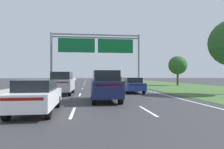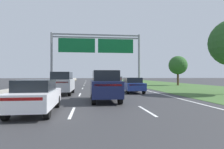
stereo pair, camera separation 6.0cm
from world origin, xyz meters
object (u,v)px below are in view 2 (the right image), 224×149
Objects in this scene: car_white_left_lane_sedan at (36,96)px; roadside_tree_mid at (178,65)px; car_silver_left_lane_suv at (62,83)px; car_navy_centre_lane_suv at (105,85)px; overhead_sign_gantry at (96,48)px; pickup_truck_grey at (114,79)px; car_blue_right_lane_sedan at (132,85)px.

roadside_tree_mid is at bearing -38.36° from car_white_left_lane_sedan.
car_navy_centre_lane_suv is at bearing -145.24° from car_silver_left_lane_suv.
car_navy_centre_lane_suv is (-0.23, -19.56, -5.25)m from overhead_sign_gantry.
pickup_truck_grey reaches higher than car_navy_centre_lane_suv.
overhead_sign_gantry reaches higher than car_blue_right_lane_sedan.
car_silver_left_lane_suv is at bearing -1.39° from car_white_left_lane_sedan.
car_blue_right_lane_sedan is at bearing -35.13° from car_white_left_lane_sedan.
overhead_sign_gantry is at bearing -10.25° from car_white_left_lane_sedan.
overhead_sign_gantry is 6.74m from pickup_truck_grey.
car_white_left_lane_sedan is (-7.05, -10.37, 0.00)m from car_blue_right_lane_sedan.
overhead_sign_gantry is 20.26m from car_navy_centre_lane_suv.
overhead_sign_gantry is 14.58m from car_blue_right_lane_sedan.
car_blue_right_lane_sedan and car_white_left_lane_sedan have the same top height.
car_blue_right_lane_sedan is 0.94× the size of car_silver_left_lane_suv.
car_silver_left_lane_suv reaches higher than car_white_left_lane_sedan.
car_blue_right_lane_sedan is (-0.17, -15.62, -0.26)m from pickup_truck_grey.
overhead_sign_gantry is at bearing -176.93° from roadside_tree_mid.
car_navy_centre_lane_suv reaches higher than car_blue_right_lane_sedan.
roadside_tree_mid is (11.36, -1.72, 2.57)m from pickup_truck_grey.
car_white_left_lane_sedan is at bearing -179.62° from car_silver_left_lane_suv.
pickup_truck_grey is 1.14× the size of car_silver_left_lane_suv.
overhead_sign_gantry reaches higher than car_navy_centre_lane_suv.
car_white_left_lane_sedan is at bearing 137.05° from car_navy_centre_lane_suv.
pickup_truck_grey reaches higher than car_white_left_lane_sedan.
car_white_left_lane_sedan is at bearing -127.44° from roadside_tree_mid.
car_navy_centre_lane_suv is at bearing 170.99° from pickup_truck_grey.
car_navy_centre_lane_suv is (-3.42, -6.46, 0.28)m from car_blue_right_lane_sedan.
overhead_sign_gantry reaches higher than pickup_truck_grey.
car_blue_right_lane_sedan is at bearing -129.68° from roadside_tree_mid.
roadside_tree_mid is at bearing -38.67° from car_blue_right_lane_sedan.
roadside_tree_mid is (11.53, 13.90, 2.83)m from car_blue_right_lane_sedan.
car_silver_left_lane_suv is at bearing 100.53° from car_blue_right_lane_sedan.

